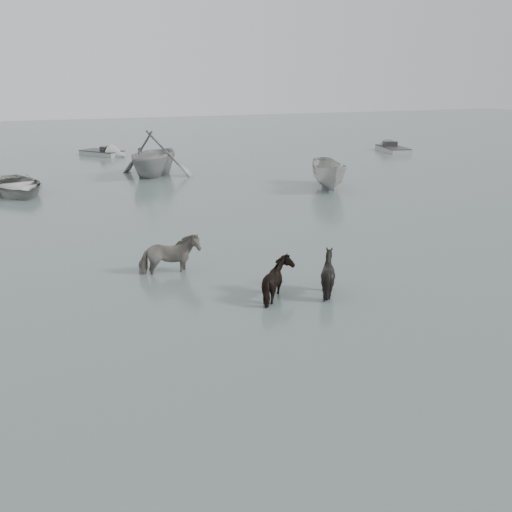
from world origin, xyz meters
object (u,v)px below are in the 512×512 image
object	(u,v)px
pony_pinto	(169,249)
rowboat_lead	(14,183)
pony_black	(328,270)
pony_dark	(280,274)

from	to	relation	value
pony_pinto	rowboat_lead	distance (m)	16.35
rowboat_lead	pony_black	bearing A→B (deg)	-79.47
pony_black	rowboat_lead	size ratio (longest dim) A/B	0.26
pony_black	rowboat_lead	distance (m)	20.92
pony_black	rowboat_lead	world-z (taller)	pony_black
pony_dark	pony_pinto	bearing A→B (deg)	47.35
pony_dark	pony_black	xyz separation A→B (m)	(1.50, -0.09, -0.01)
pony_pinto	pony_black	size ratio (longest dim) A/B	1.38
pony_black	rowboat_lead	bearing A→B (deg)	6.30
pony_black	pony_pinto	bearing A→B (deg)	31.19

